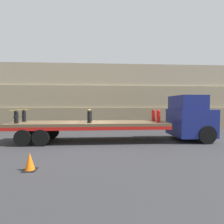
# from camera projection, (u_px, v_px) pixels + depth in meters

# --- Properties ---
(ground_plane) EXTENTS (120.00, 120.00, 0.00)m
(ground_plane) POSITION_uv_depth(u_px,v_px,m) (90.00, 141.00, 11.20)
(ground_plane) COLOR #2D2D30
(rock_cliff) EXTENTS (60.00, 3.30, 6.21)m
(rock_cliff) POSITION_uv_depth(u_px,v_px,m) (94.00, 97.00, 17.70)
(rock_cliff) COLOR gray
(rock_cliff) RESTS_ON ground_plane
(truck_cab) EXTENTS (2.34, 2.72, 2.94)m
(truck_cab) POSITION_uv_depth(u_px,v_px,m) (191.00, 118.00, 11.58)
(truck_cab) COLOR navy
(truck_cab) RESTS_ON ground_plane
(flatbed_trailer) EXTENTS (9.80, 2.51, 1.25)m
(flatbed_trailer) POSITION_uv_depth(u_px,v_px,m) (80.00, 126.00, 11.12)
(flatbed_trailer) COLOR brown
(flatbed_trailer) RESTS_ON ground_plane
(fire_hydrant_black_near_0) EXTENTS (0.29, 0.50, 0.78)m
(fire_hydrant_black_near_0) POSITION_uv_depth(u_px,v_px,m) (16.00, 117.00, 10.33)
(fire_hydrant_black_near_0) COLOR black
(fire_hydrant_black_near_0) RESTS_ON flatbed_trailer
(fire_hydrant_black_far_0) EXTENTS (0.29, 0.50, 0.78)m
(fire_hydrant_black_far_0) POSITION_uv_depth(u_px,v_px,m) (24.00, 116.00, 11.38)
(fire_hydrant_black_far_0) COLOR black
(fire_hydrant_black_far_0) RESTS_ON flatbed_trailer
(fire_hydrant_black_near_1) EXTENTS (0.29, 0.50, 0.78)m
(fire_hydrant_black_near_1) POSITION_uv_depth(u_px,v_px,m) (89.00, 117.00, 10.61)
(fire_hydrant_black_near_1) COLOR black
(fire_hydrant_black_near_1) RESTS_ON flatbed_trailer
(fire_hydrant_black_far_1) EXTENTS (0.29, 0.50, 0.78)m
(fire_hydrant_black_far_1) POSITION_uv_depth(u_px,v_px,m) (90.00, 116.00, 11.66)
(fire_hydrant_black_far_1) COLOR black
(fire_hydrant_black_far_1) RESTS_ON flatbed_trailer
(fire_hydrant_red_near_2) EXTENTS (0.29, 0.50, 0.78)m
(fire_hydrant_red_near_2) POSITION_uv_depth(u_px,v_px,m) (158.00, 116.00, 10.89)
(fire_hydrant_red_near_2) COLOR red
(fire_hydrant_red_near_2) RESTS_ON flatbed_trailer
(fire_hydrant_red_far_2) EXTENTS (0.29, 0.50, 0.78)m
(fire_hydrant_red_far_2) POSITION_uv_depth(u_px,v_px,m) (153.00, 115.00, 11.94)
(fire_hydrant_red_far_2) COLOR red
(fire_hydrant_red_far_2) RESTS_ON flatbed_trailer
(cargo_strap_rear) EXTENTS (0.05, 2.60, 0.01)m
(cargo_strap_rear) POSITION_uv_depth(u_px,v_px,m) (20.00, 110.00, 10.84)
(cargo_strap_rear) COLOR yellow
(cargo_strap_rear) RESTS_ON fire_hydrant_black_near_0
(cargo_strap_middle) EXTENTS (0.05, 2.60, 0.01)m
(cargo_strap_middle) POSITION_uv_depth(u_px,v_px,m) (90.00, 110.00, 11.12)
(cargo_strap_middle) COLOR yellow
(cargo_strap_middle) RESTS_ON fire_hydrant_black_near_1
(traffic_cone) EXTENTS (0.45, 0.45, 0.64)m
(traffic_cone) POSITION_uv_depth(u_px,v_px,m) (30.00, 162.00, 6.22)
(traffic_cone) COLOR black
(traffic_cone) RESTS_ON ground_plane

